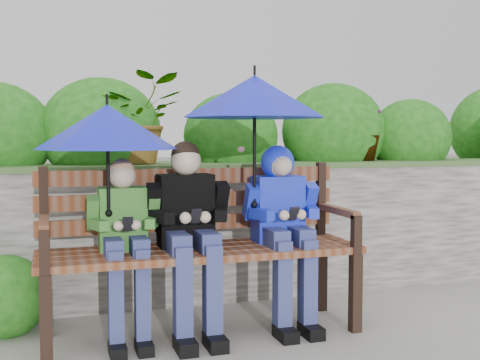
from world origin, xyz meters
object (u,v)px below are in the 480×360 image
object	(u,v)px
park_bench	(199,237)
umbrella_left	(107,127)
boy_right	(283,216)
umbrella_right	(255,97)
boy_middle	(189,226)
boy_left	(125,236)

from	to	relation	value
park_bench	umbrella_left	bearing A→B (deg)	-172.25
boy_right	umbrella_right	world-z (taller)	umbrella_right
boy_right	umbrella_left	size ratio (longest dim) A/B	1.41
boy_middle	umbrella_left	distance (m)	0.77
boy_middle	umbrella_right	distance (m)	0.90
umbrella_right	umbrella_left	bearing A→B (deg)	179.26
park_bench	boy_right	xyz separation A→B (m)	(0.54, -0.08, 0.12)
umbrella_left	umbrella_right	bearing A→B (deg)	-0.74
park_bench	umbrella_right	xyz separation A→B (m)	(0.34, -0.09, 0.89)
boy_middle	umbrella_left	xyz separation A→B (m)	(-0.48, 0.02, 0.60)
boy_left	umbrella_left	bearing A→B (deg)	173.35
boy_left	boy_middle	distance (m)	0.39
park_bench	umbrella_left	size ratio (longest dim) A/B	2.39
umbrella_left	boy_middle	bearing A→B (deg)	-2.56
boy_left	boy_right	xyz separation A→B (m)	(1.01, 0.00, 0.07)
boy_left	boy_middle	world-z (taller)	boy_middle
boy_right	umbrella_right	bearing A→B (deg)	-178.22
boy_middle	umbrella_right	bearing A→B (deg)	1.31
boy_left	park_bench	bearing A→B (deg)	10.42
boy_middle	umbrella_left	size ratio (longest dim) A/B	1.45
boy_left	boy_middle	bearing A→B (deg)	-1.62
boy_middle	umbrella_left	bearing A→B (deg)	177.44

